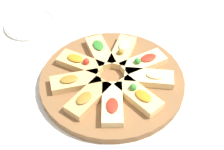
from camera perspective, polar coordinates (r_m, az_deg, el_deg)
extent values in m
plane|color=beige|center=(0.94, 0.00, -1.43)|extent=(3.00, 3.00, 0.00)
cylinder|color=brown|center=(0.94, 0.00, -0.96)|extent=(0.43, 0.43, 0.02)
cube|color=#DBB775|center=(0.99, -2.18, 4.20)|extent=(0.15, 0.08, 0.02)
ellipsoid|color=#2D7A28|center=(1.00, -2.54, 5.49)|extent=(0.05, 0.04, 0.01)
cube|color=tan|center=(0.96, -5.78, 2.10)|extent=(0.15, 0.13, 0.02)
ellipsoid|color=orange|center=(0.96, -6.77, 3.09)|extent=(0.06, 0.05, 0.01)
sphere|color=red|center=(0.94, -4.74, 2.46)|extent=(0.02, 0.02, 0.02)
cube|color=tan|center=(0.91, -6.65, -1.21)|extent=(0.09, 0.15, 0.02)
ellipsoid|color=olive|center=(0.90, -7.86, -0.74)|extent=(0.04, 0.06, 0.01)
cube|color=tan|center=(0.86, -4.30, -4.14)|extent=(0.11, 0.15, 0.02)
ellipsoid|color=olive|center=(0.84, -5.13, -4.21)|extent=(0.05, 0.06, 0.01)
cube|color=#E5C689|center=(0.85, 0.05, -5.25)|extent=(0.15, 0.12, 0.02)
ellipsoid|color=red|center=(0.82, 0.06, -5.55)|extent=(0.06, 0.05, 0.01)
cube|color=#DBB775|center=(0.87, 4.82, -3.80)|extent=(0.15, 0.09, 0.02)
ellipsoid|color=orange|center=(0.85, 5.74, -3.80)|extent=(0.06, 0.04, 0.01)
sphere|color=#2D7A28|center=(0.86, 3.87, -2.26)|extent=(0.02, 0.02, 0.02)
cube|color=#E5C689|center=(0.92, 6.74, -0.55)|extent=(0.13, 0.15, 0.02)
ellipsoid|color=beige|center=(0.91, 7.95, 0.03)|extent=(0.05, 0.06, 0.01)
cube|color=#E5C689|center=(0.96, 5.65, 2.26)|extent=(0.06, 0.14, 0.02)
ellipsoid|color=red|center=(0.96, 6.60, 3.27)|extent=(0.03, 0.05, 0.01)
sphere|color=#2D7A28|center=(0.94, 4.63, 2.59)|extent=(0.02, 0.02, 0.02)
cube|color=#DBB775|center=(0.99, 1.90, 4.26)|extent=(0.14, 0.14, 0.02)
ellipsoid|color=beige|center=(1.00, 2.21, 5.56)|extent=(0.06, 0.06, 0.01)
sphere|color=olive|center=(0.97, 1.57, 4.22)|extent=(0.02, 0.02, 0.02)
cylinder|color=white|center=(1.19, -14.64, 8.97)|extent=(0.19, 0.19, 0.01)
torus|color=white|center=(1.19, -14.70, 9.24)|extent=(0.18, 0.18, 0.01)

